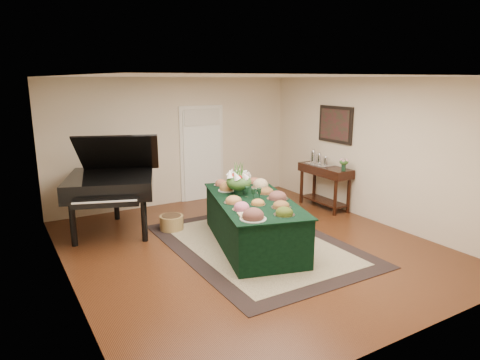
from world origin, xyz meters
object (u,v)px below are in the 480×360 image
buffet_table (253,222)px  grand_piano (111,183)px  mahogany_sideboard (325,176)px  floral_centerpiece (239,179)px

buffet_table → grand_piano: grand_piano is taller
grand_piano → mahogany_sideboard: grand_piano is taller
floral_centerpiece → mahogany_sideboard: bearing=13.8°
floral_centerpiece → grand_piano: 2.26m
buffet_table → mahogany_sideboard: 2.63m
buffet_table → mahogany_sideboard: mahogany_sideboard is taller
buffet_table → mahogany_sideboard: (2.41, 1.00, 0.30)m
floral_centerpiece → grand_piano: (-1.76, 1.42, -0.15)m
floral_centerpiece → mahogany_sideboard: size_ratio=0.35×
buffet_table → floral_centerpiece: 0.76m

